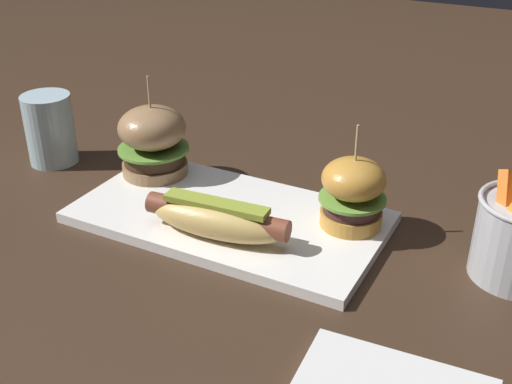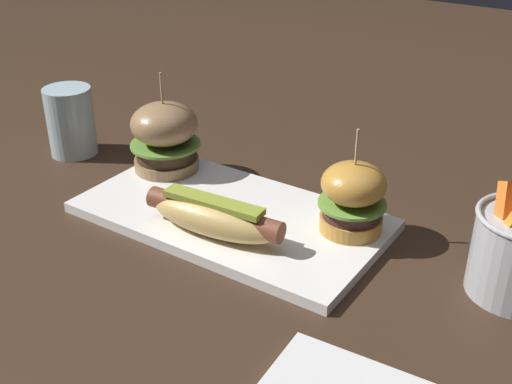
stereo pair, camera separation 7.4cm
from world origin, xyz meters
TOP-DOWN VIEW (x-y plane):
  - ground_plane at (0.00, 0.00)m, footprint 3.00×3.00m
  - platter_main at (0.00, 0.00)m, footprint 0.40×0.21m
  - hot_dog at (0.02, -0.06)m, footprint 0.19×0.07m
  - slider_left at (-0.15, 0.05)m, footprint 0.10×0.10m
  - slider_right at (0.15, 0.05)m, footprint 0.08×0.08m
  - water_glass at (-0.33, 0.03)m, footprint 0.07×0.07m

SIDE VIEW (x-z plane):
  - ground_plane at x=0.00m, z-range 0.00..0.00m
  - platter_main at x=0.00m, z-range 0.00..0.01m
  - hot_dog at x=0.02m, z-range 0.01..0.06m
  - water_glass at x=-0.33m, z-range 0.00..0.11m
  - slider_right at x=0.15m, z-range -0.01..0.13m
  - slider_left at x=-0.15m, z-range -0.01..0.14m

